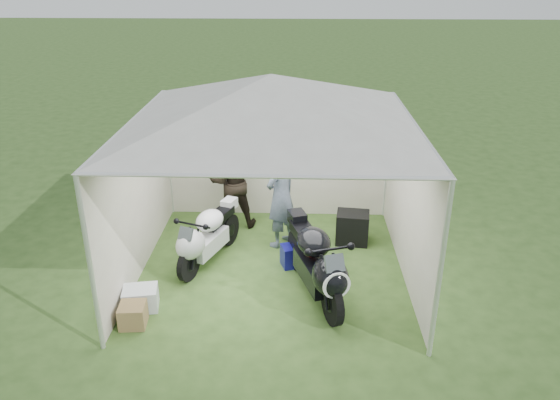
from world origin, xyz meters
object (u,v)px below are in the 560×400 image
(motorcycle_white, at_px, (206,236))
(equipment_box, at_px, (352,228))
(crate_1, at_px, (133,315))
(motorcycle_black, at_px, (317,262))
(person_dark_jacket, at_px, (232,181))
(paddock_stand, at_px, (296,255))
(person_blue_jacket, at_px, (281,195))
(canopy_tent, at_px, (271,104))
(crate_0, at_px, (141,298))

(motorcycle_white, distance_m, equipment_box, 2.49)
(crate_1, bearing_deg, motorcycle_black, 16.68)
(person_dark_jacket, distance_m, equipment_box, 2.24)
(crate_1, bearing_deg, equipment_box, 38.38)
(paddock_stand, bearing_deg, person_blue_jacket, 110.71)
(canopy_tent, height_order, motorcycle_white, canopy_tent)
(canopy_tent, height_order, equipment_box, canopy_tent)
(equipment_box, distance_m, crate_1, 3.90)
(canopy_tent, distance_m, person_blue_jacket, 1.85)
(motorcycle_white, distance_m, crate_0, 1.47)
(motorcycle_black, distance_m, person_blue_jacket, 1.71)
(person_dark_jacket, height_order, person_blue_jacket, person_blue_jacket)
(paddock_stand, distance_m, person_dark_jacket, 1.91)
(motorcycle_black, distance_m, crate_0, 2.47)
(crate_0, bearing_deg, person_blue_jacket, 46.03)
(paddock_stand, xyz_separation_m, crate_1, (-2.12, -1.62, -0.02))
(canopy_tent, relative_size, crate_0, 12.26)
(motorcycle_black, distance_m, person_dark_jacket, 2.70)
(motorcycle_black, height_order, crate_0, motorcycle_black)
(equipment_box, height_order, crate_0, equipment_box)
(motorcycle_black, bearing_deg, person_blue_jacket, 91.21)
(paddock_stand, height_order, equipment_box, equipment_box)
(motorcycle_black, height_order, person_blue_jacket, person_blue_jacket)
(canopy_tent, bearing_deg, person_dark_jacket, 118.27)
(paddock_stand, bearing_deg, equipment_box, 40.52)
(person_dark_jacket, bearing_deg, motorcycle_black, 113.93)
(person_dark_jacket, height_order, equipment_box, person_dark_jacket)
(crate_0, bearing_deg, person_dark_jacket, 69.58)
(canopy_tent, xyz_separation_m, paddock_stand, (0.37, 0.06, -2.40))
(motorcycle_black, bearing_deg, crate_0, 170.18)
(canopy_tent, height_order, crate_0, canopy_tent)
(person_blue_jacket, bearing_deg, paddock_stand, 57.06)
(canopy_tent, height_order, paddock_stand, canopy_tent)
(motorcycle_white, relative_size, equipment_box, 3.16)
(paddock_stand, xyz_separation_m, person_blue_jacket, (-0.26, 0.69, 0.72))
(person_blue_jacket, xyz_separation_m, crate_0, (-1.86, -1.93, -0.74))
(canopy_tent, xyz_separation_m, crate_0, (-1.75, -1.18, -2.42))
(canopy_tent, bearing_deg, paddock_stand, 9.79)
(canopy_tent, height_order, person_blue_jacket, canopy_tent)
(motorcycle_white, height_order, person_blue_jacket, person_blue_jacket)
(motorcycle_black, relative_size, crate_0, 4.36)
(motorcycle_black, height_order, paddock_stand, motorcycle_black)
(equipment_box, bearing_deg, crate_0, -146.25)
(person_blue_jacket, relative_size, equipment_box, 3.33)
(motorcycle_white, bearing_deg, motorcycle_black, -6.74)
(crate_0, bearing_deg, motorcycle_white, 60.00)
(motorcycle_white, xyz_separation_m, person_dark_jacket, (0.26, 1.38, 0.36))
(motorcycle_white, xyz_separation_m, motorcycle_black, (1.69, -0.90, 0.08))
(paddock_stand, relative_size, person_blue_jacket, 0.26)
(motorcycle_white, xyz_separation_m, paddock_stand, (1.40, 0.00, -0.32))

